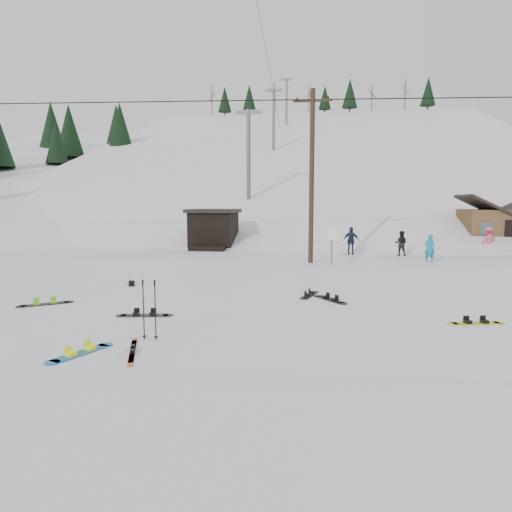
# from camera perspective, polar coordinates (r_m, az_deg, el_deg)

# --- Properties ---
(ground) EXTENTS (200.00, 200.00, 0.00)m
(ground) POSITION_cam_1_polar(r_m,az_deg,el_deg) (11.14, -5.89, -9.98)
(ground) COLOR silver
(ground) RESTS_ON ground
(ski_slope) EXTENTS (60.00, 85.24, 65.97)m
(ski_slope) POSITION_cam_1_polar(r_m,az_deg,el_deg) (67.13, 6.01, -6.43)
(ski_slope) COLOR silver
(ski_slope) RESTS_ON ground
(ridge_left) EXTENTS (47.54, 95.03, 58.38)m
(ridge_left) POSITION_cam_1_polar(r_m,az_deg,el_deg) (71.41, -24.65, -5.39)
(ridge_left) COLOR silver
(ridge_left) RESTS_ON ground
(treeline_left) EXTENTS (20.00, 64.00, 10.00)m
(treeline_left) POSITION_cam_1_polar(r_m,az_deg,el_deg) (62.36, -27.61, 3.00)
(treeline_left) COLOR black
(treeline_left) RESTS_ON ground
(treeline_crest) EXTENTS (50.00, 6.00, 10.00)m
(treeline_crest) POSITION_cam_1_polar(r_m,az_deg,el_deg) (96.42, 6.90, 4.74)
(treeline_crest) COLOR black
(treeline_crest) RESTS_ON ski_slope
(utility_pole) EXTENTS (2.00, 0.26, 9.00)m
(utility_pole) POSITION_cam_1_polar(r_m,az_deg,el_deg) (24.39, 6.98, 10.15)
(utility_pole) COLOR #3A2819
(utility_pole) RESTS_ON ground
(trail_sign) EXTENTS (0.50, 0.09, 1.85)m
(trail_sign) POSITION_cam_1_polar(r_m,az_deg,el_deg) (23.99, 9.46, 2.02)
(trail_sign) COLOR #595B60
(trail_sign) RESTS_ON ground
(lift_hut) EXTENTS (3.40, 4.10, 2.75)m
(lift_hut) POSITION_cam_1_polar(r_m,az_deg,el_deg) (32.25, -5.32, 3.42)
(lift_hut) COLOR black
(lift_hut) RESTS_ON ground
(lift_tower_near) EXTENTS (2.20, 0.36, 8.00)m
(lift_tower_near) POSITION_cam_1_polar(r_m,az_deg,el_deg) (41.15, -0.94, 13.20)
(lift_tower_near) COLOR #595B60
(lift_tower_near) RESTS_ON ski_slope
(lift_tower_mid) EXTENTS (2.20, 0.36, 8.00)m
(lift_tower_mid) POSITION_cam_1_polar(r_m,az_deg,el_deg) (61.72, 2.22, 17.11)
(lift_tower_mid) COLOR #595B60
(lift_tower_mid) RESTS_ON ski_slope
(lift_tower_far) EXTENTS (2.20, 0.36, 8.00)m
(lift_tower_far) POSITION_cam_1_polar(r_m,az_deg,el_deg) (82.52, 3.85, 19.03)
(lift_tower_far) COLOR #595B60
(lift_tower_far) RESTS_ON ski_slope
(cabin) EXTENTS (5.39, 4.40, 3.77)m
(cabin) POSITION_cam_1_polar(r_m,az_deg,el_deg) (36.51, 28.24, 3.22)
(cabin) COLOR brown
(cabin) RESTS_ON ground
(hero_snowboard) EXTENTS (0.82, 1.52, 0.11)m
(hero_snowboard) POSITION_cam_1_polar(r_m,az_deg,el_deg) (10.55, -21.08, -11.18)
(hero_snowboard) COLOR #196AA8
(hero_snowboard) RESTS_ON ground
(hero_skis) EXTENTS (0.76, 1.80, 0.10)m
(hero_skis) POSITION_cam_1_polar(r_m,az_deg,el_deg) (10.35, -15.18, -11.33)
(hero_skis) COLOR red
(hero_skis) RESTS_ON ground
(ski_poles) EXTENTS (0.39, 0.10, 1.42)m
(ski_poles) POSITION_cam_1_polar(r_m,az_deg,el_deg) (10.95, -13.18, -6.48)
(ski_poles) COLOR black
(ski_poles) RESTS_ON ground
(board_scatter_a) EXTENTS (1.59, 0.53, 0.11)m
(board_scatter_a) POSITION_cam_1_polar(r_m,az_deg,el_deg) (13.38, -13.75, -7.16)
(board_scatter_a) COLOR black
(board_scatter_a) RESTS_ON ground
(board_scatter_b) EXTENTS (0.69, 1.26, 0.09)m
(board_scatter_b) POSITION_cam_1_polar(r_m,az_deg,el_deg) (18.68, -15.28, -3.30)
(board_scatter_b) COLOR black
(board_scatter_b) RESTS_ON ground
(board_scatter_c) EXTENTS (1.41, 1.13, 0.12)m
(board_scatter_c) POSITION_cam_1_polar(r_m,az_deg,el_deg) (15.86, -24.84, -5.42)
(board_scatter_c) COLOR black
(board_scatter_c) RESTS_ON ground
(board_scatter_d) EXTENTS (1.08, 1.32, 0.11)m
(board_scatter_d) POSITION_cam_1_polar(r_m,az_deg,el_deg) (15.25, 9.26, -5.35)
(board_scatter_d) COLOR black
(board_scatter_d) RESTS_ON ground
(board_scatter_e) EXTENTS (1.53, 0.56, 0.11)m
(board_scatter_e) POSITION_cam_1_polar(r_m,az_deg,el_deg) (13.50, 25.79, -7.53)
(board_scatter_e) COLOR gold
(board_scatter_e) RESTS_ON ground
(board_scatter_f) EXTENTS (0.62, 1.49, 0.11)m
(board_scatter_f) POSITION_cam_1_polar(r_m,az_deg,el_deg) (15.89, 6.73, -4.83)
(board_scatter_f) COLOR black
(board_scatter_f) RESTS_ON ground
(skier_teal) EXTENTS (0.59, 0.43, 1.49)m
(skier_teal) POSITION_cam_1_polar(r_m,az_deg,el_deg) (26.11, 20.87, 0.88)
(skier_teal) COLOR #0D7A86
(skier_teal) RESTS_ON ground
(skier_dark) EXTENTS (0.84, 0.72, 1.50)m
(skier_dark) POSITION_cam_1_polar(r_m,az_deg,el_deg) (28.79, 17.66, 1.52)
(skier_dark) COLOR black
(skier_dark) RESTS_ON ground
(skier_pink) EXTENTS (1.22, 1.04, 1.63)m
(skier_pink) POSITION_cam_1_polar(r_m,az_deg,el_deg) (33.12, 27.06, 1.85)
(skier_pink) COLOR #CE4869
(skier_pink) RESTS_ON ground
(skier_navy) EXTENTS (1.06, 0.60, 1.71)m
(skier_navy) POSITION_cam_1_polar(r_m,az_deg,el_deg) (28.67, 11.82, 1.88)
(skier_navy) COLOR #17223B
(skier_navy) RESTS_ON ground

